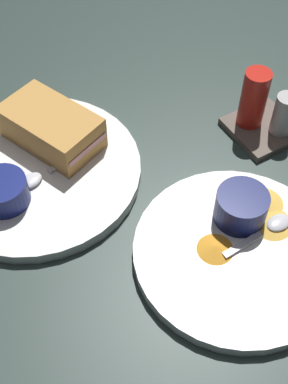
{
  "coord_description": "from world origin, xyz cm",
  "views": [
    {
      "loc": [
        43.76,
        -14.81,
        51.57
      ],
      "look_at": [
        10.57,
        4.73,
        3.0
      ],
      "focal_mm": 47.71,
      "sensor_mm": 36.0,
      "label": 1
    }
  ],
  "objects_px": {
    "plate_sandwich_main": "(37,171)",
    "ramekin_light_gravy": "(241,206)",
    "sandwich_half_near": "(51,127)",
    "ramekin_dark_sauce": "(3,191)",
    "condiment_caddy": "(263,112)",
    "spoon_by_gravy_ramekin": "(270,228)",
    "spoon_by_dark_ramekin": "(39,175)",
    "plate_chips_companion": "(236,253)"
  },
  "relations": [
    {
      "from": "spoon_by_dark_ramekin",
      "to": "plate_chips_companion",
      "type": "relative_size",
      "value": 0.41
    },
    {
      "from": "spoon_by_gravy_ramekin",
      "to": "condiment_caddy",
      "type": "xyz_separation_m",
      "value": [
        -0.15,
        0.11,
        0.01
      ]
    },
    {
      "from": "ramekin_dark_sauce",
      "to": "condiment_caddy",
      "type": "relative_size",
      "value": 0.65
    },
    {
      "from": "plate_sandwich_main",
      "to": "plate_chips_companion",
      "type": "relative_size",
      "value": 1.15
    },
    {
      "from": "sandwich_half_near",
      "to": "ramekin_light_gravy",
      "type": "xyz_separation_m",
      "value": [
        0.23,
        0.14,
        -0.0
      ]
    },
    {
      "from": "ramekin_light_gravy",
      "to": "spoon_by_dark_ramekin",
      "type": "bearing_deg",
      "value": -134.58
    },
    {
      "from": "plate_chips_companion",
      "to": "ramekin_dark_sauce",
      "type": "bearing_deg",
      "value": -135.05
    },
    {
      "from": "plate_sandwich_main",
      "to": "spoon_by_dark_ramekin",
      "type": "bearing_deg",
      "value": -9.74
    },
    {
      "from": "plate_sandwich_main",
      "to": "condiment_caddy",
      "type": "distance_m",
      "value": 0.32
    },
    {
      "from": "sandwich_half_near",
      "to": "plate_chips_companion",
      "type": "bearing_deg",
      "value": 22.23
    },
    {
      "from": "spoon_by_gravy_ramekin",
      "to": "condiment_caddy",
      "type": "bearing_deg",
      "value": 144.57
    },
    {
      "from": "plate_chips_companion",
      "to": "ramekin_light_gravy",
      "type": "xyz_separation_m",
      "value": [
        -0.04,
        0.03,
        0.03
      ]
    },
    {
      "from": "spoon_by_gravy_ramekin",
      "to": "ramekin_dark_sauce",
      "type": "bearing_deg",
      "value": -128.42
    },
    {
      "from": "ramekin_dark_sauce",
      "to": "condiment_caddy",
      "type": "height_order",
      "value": "condiment_caddy"
    },
    {
      "from": "sandwich_half_near",
      "to": "spoon_by_dark_ramekin",
      "type": "height_order",
      "value": "sandwich_half_near"
    },
    {
      "from": "ramekin_dark_sauce",
      "to": "spoon_by_dark_ramekin",
      "type": "xyz_separation_m",
      "value": [
        -0.01,
        0.05,
        -0.01
      ]
    },
    {
      "from": "ramekin_light_gravy",
      "to": "condiment_caddy",
      "type": "distance_m",
      "value": 0.17
    },
    {
      "from": "sandwich_half_near",
      "to": "spoon_by_dark_ramekin",
      "type": "relative_size",
      "value": 1.5
    },
    {
      "from": "sandwich_half_near",
      "to": "ramekin_light_gravy",
      "type": "relative_size",
      "value": 2.4
    },
    {
      "from": "spoon_by_dark_ramekin",
      "to": "ramekin_dark_sauce",
      "type": "bearing_deg",
      "value": -75.57
    },
    {
      "from": "plate_sandwich_main",
      "to": "ramekin_dark_sauce",
      "type": "height_order",
      "value": "ramekin_dark_sauce"
    },
    {
      "from": "plate_sandwich_main",
      "to": "plate_chips_companion",
      "type": "height_order",
      "value": "same"
    },
    {
      "from": "ramekin_dark_sauce",
      "to": "spoon_by_gravy_ramekin",
      "type": "xyz_separation_m",
      "value": [
        0.2,
        0.25,
        -0.01
      ]
    },
    {
      "from": "spoon_by_gravy_ramekin",
      "to": "sandwich_half_near",
      "type": "bearing_deg",
      "value": -148.96
    },
    {
      "from": "ramekin_light_gravy",
      "to": "spoon_by_gravy_ramekin",
      "type": "distance_m",
      "value": 0.04
    },
    {
      "from": "plate_sandwich_main",
      "to": "sandwich_half_near",
      "type": "xyz_separation_m",
      "value": [
        -0.03,
        0.04,
        0.03
      ]
    },
    {
      "from": "plate_sandwich_main",
      "to": "ramekin_light_gravy",
      "type": "relative_size",
      "value": 4.41
    },
    {
      "from": "sandwich_half_near",
      "to": "spoon_by_gravy_ramekin",
      "type": "height_order",
      "value": "sandwich_half_near"
    },
    {
      "from": "plate_sandwich_main",
      "to": "ramekin_light_gravy",
      "type": "distance_m",
      "value": 0.27
    },
    {
      "from": "plate_sandwich_main",
      "to": "sandwich_half_near",
      "type": "height_order",
      "value": "sandwich_half_near"
    },
    {
      "from": "ramekin_dark_sauce",
      "to": "plate_chips_companion",
      "type": "xyz_separation_m",
      "value": [
        0.2,
        0.2,
        -0.03
      ]
    },
    {
      "from": "ramekin_dark_sauce",
      "to": "ramekin_light_gravy",
      "type": "xyz_separation_m",
      "value": [
        0.17,
        0.23,
        0.0
      ]
    },
    {
      "from": "plate_sandwich_main",
      "to": "spoon_by_dark_ramekin",
      "type": "distance_m",
      "value": 0.02
    },
    {
      "from": "spoon_by_dark_ramekin",
      "to": "spoon_by_gravy_ramekin",
      "type": "distance_m",
      "value": 0.29
    },
    {
      "from": "ramekin_dark_sauce",
      "to": "condiment_caddy",
      "type": "bearing_deg",
      "value": 81.97
    },
    {
      "from": "condiment_caddy",
      "to": "ramekin_light_gravy",
      "type": "bearing_deg",
      "value": -47.49
    },
    {
      "from": "plate_sandwich_main",
      "to": "ramekin_dark_sauce",
      "type": "xyz_separation_m",
      "value": [
        0.03,
        -0.05,
        0.03
      ]
    },
    {
      "from": "spoon_by_dark_ramekin",
      "to": "spoon_by_gravy_ramekin",
      "type": "height_order",
      "value": "same"
    },
    {
      "from": "plate_chips_companion",
      "to": "spoon_by_gravy_ramekin",
      "type": "distance_m",
      "value": 0.05
    },
    {
      "from": "plate_sandwich_main",
      "to": "condiment_caddy",
      "type": "height_order",
      "value": "condiment_caddy"
    },
    {
      "from": "plate_chips_companion",
      "to": "ramekin_light_gravy",
      "type": "relative_size",
      "value": 3.85
    },
    {
      "from": "sandwich_half_near",
      "to": "ramekin_light_gravy",
      "type": "distance_m",
      "value": 0.27
    }
  ]
}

